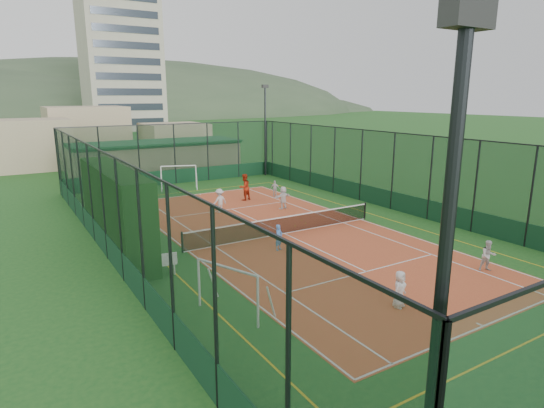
% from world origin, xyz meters
% --- Properties ---
extents(ground, '(300.00, 300.00, 0.00)m').
position_xyz_m(ground, '(0.00, 0.00, 0.00)').
color(ground, '#1D5620').
rests_on(ground, ground).
extents(court_slab, '(11.17, 23.97, 0.01)m').
position_xyz_m(court_slab, '(0.00, 0.00, 0.01)').
color(court_slab, '#B74028').
rests_on(court_slab, ground).
extents(tennis_net, '(11.67, 0.12, 1.06)m').
position_xyz_m(tennis_net, '(0.00, 0.00, 0.53)').
color(tennis_net, black).
rests_on(tennis_net, ground).
extents(perimeter_fence, '(18.12, 34.12, 5.00)m').
position_xyz_m(perimeter_fence, '(0.00, 0.00, 2.50)').
color(perimeter_fence, '#10311D').
rests_on(perimeter_fence, ground).
extents(floodlight_sw, '(0.60, 0.26, 8.25)m').
position_xyz_m(floodlight_sw, '(-8.60, -16.60, 4.12)').
color(floodlight_sw, black).
rests_on(floodlight_sw, ground).
extents(floodlight_ne, '(0.60, 0.26, 8.25)m').
position_xyz_m(floodlight_ne, '(8.60, 16.60, 4.12)').
color(floodlight_ne, black).
rests_on(floodlight_ne, ground).
extents(clubhouse, '(15.20, 7.20, 3.15)m').
position_xyz_m(clubhouse, '(0.00, 22.00, 1.57)').
color(clubhouse, tan).
rests_on(clubhouse, ground).
extents(apartment_tower, '(15.00, 12.00, 30.00)m').
position_xyz_m(apartment_tower, '(12.00, 82.00, 15.00)').
color(apartment_tower, beige).
rests_on(apartment_tower, ground).
extents(distant_hills, '(200.00, 60.00, 24.00)m').
position_xyz_m(distant_hills, '(0.00, 150.00, 0.00)').
color(distant_hills, '#384C33').
rests_on(distant_hills, ground).
extents(hedge_left, '(1.37, 9.15, 4.00)m').
position_xyz_m(hedge_left, '(-8.30, 1.96, 2.00)').
color(hedge_left, black).
rests_on(hedge_left, ground).
extents(white_bench, '(1.84, 0.69, 1.01)m').
position_xyz_m(white_bench, '(-7.80, -2.16, 0.50)').
color(white_bench, white).
rests_on(white_bench, ground).
extents(futsal_goal_near, '(2.83, 1.76, 1.76)m').
position_xyz_m(futsal_goal_near, '(-6.77, -6.91, 0.88)').
color(futsal_goal_near, white).
rests_on(futsal_goal_near, ground).
extents(futsal_goal_far, '(2.94, 1.70, 1.83)m').
position_xyz_m(futsal_goal_far, '(-0.52, 14.80, 0.91)').
color(futsal_goal_far, white).
rests_on(futsal_goal_far, ground).
extents(child_near_left, '(0.76, 0.62, 1.34)m').
position_xyz_m(child_near_left, '(-1.31, -9.46, 0.68)').
color(child_near_left, silver).
rests_on(child_near_left, court_slab).
extents(child_near_mid, '(0.54, 0.47, 1.26)m').
position_xyz_m(child_near_mid, '(-1.67, -2.08, 0.64)').
color(child_near_mid, '#4A86D4').
rests_on(child_near_mid, court_slab).
extents(child_near_right, '(0.82, 0.76, 1.34)m').
position_xyz_m(child_near_right, '(4.48, -8.98, 0.68)').
color(child_near_right, silver).
rests_on(child_near_right, court_slab).
extents(child_far_left, '(1.09, 0.76, 1.54)m').
position_xyz_m(child_far_left, '(-1.03, 6.00, 0.78)').
color(child_far_left, silver).
rests_on(child_far_left, court_slab).
extents(child_far_right, '(0.72, 0.62, 1.16)m').
position_xyz_m(child_far_right, '(4.53, 8.29, 0.59)').
color(child_far_right, silver).
rests_on(child_far_right, court_slab).
extents(child_far_back, '(1.44, 0.70, 1.49)m').
position_xyz_m(child_far_back, '(2.97, 4.75, 0.76)').
color(child_far_back, white).
rests_on(child_far_back, court_slab).
extents(coach, '(1.09, 0.95, 1.89)m').
position_xyz_m(coach, '(1.98, 8.30, 0.95)').
color(coach, '#AB2A12').
rests_on(coach, court_slab).
extents(tennis_balls, '(4.89, 1.20, 0.07)m').
position_xyz_m(tennis_balls, '(0.49, 1.39, 0.04)').
color(tennis_balls, '#CCE033').
rests_on(tennis_balls, court_slab).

